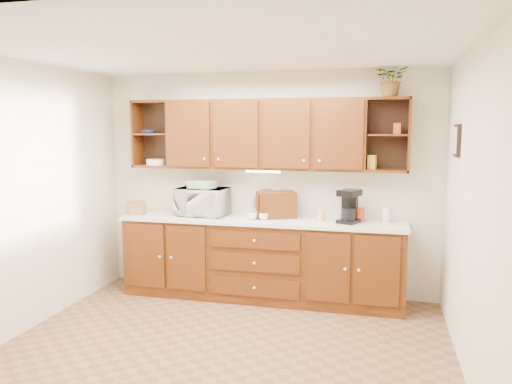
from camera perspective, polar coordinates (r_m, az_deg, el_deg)
The scene contains 26 objects.
floor at distance 4.65m, azimuth -3.79°, elevation -17.67°, with size 4.00×4.00×0.00m, color brown.
ceiling at distance 4.26m, azimuth -4.10°, elevation 15.89°, with size 4.00×4.00×0.00m, color white.
back_wall at distance 5.94m, azimuth 1.29°, elevation 0.91°, with size 4.00×4.00×0.00m, color beige.
left_wall at distance 5.24m, azimuth -25.22°, elevation -0.66°, with size 3.50×3.50×0.00m, color beige.
right_wall at distance 4.12m, azimuth 23.58°, elevation -2.56°, with size 3.50×3.50×0.00m, color beige.
base_cabinets at distance 5.81m, azimuth 0.60°, elevation -7.77°, with size 3.20×0.60×0.90m, color #331705.
countertop at distance 5.70m, azimuth 0.59°, elevation -3.23°, with size 3.24×0.64×0.04m, color white.
upper_cabinets at distance 5.75m, azimuth 1.04°, elevation 6.62°, with size 3.20×0.33×0.80m.
undercabinet_light at distance 5.72m, azimuth 0.82°, elevation 2.37°, with size 0.40×0.05×0.03m, color white.
framed_picture at distance 4.95m, azimuth 21.99°, elevation 5.48°, with size 0.03×0.24×0.30m, color black.
wicker_basket at distance 6.14m, azimuth -13.54°, elevation -1.78°, with size 0.24×0.24×0.15m, color olive.
microwave at distance 5.91m, azimuth -6.17°, elevation -1.11°, with size 0.58×0.40×0.32m, color silver.
towel_stack at distance 5.88m, azimuth -6.20°, elevation 0.86°, with size 0.28×0.21×0.08m, color #E1E169.
wine_bottle at distance 5.90m, azimuth -5.03°, elevation -1.10°, with size 0.06×0.06×0.33m, color black.
woven_tray at distance 5.93m, azimuth 1.22°, elevation -2.52°, with size 0.31×0.31×0.02m, color olive.
bread_box at distance 5.73m, azimuth 2.31°, elevation -1.46°, with size 0.43×0.27×0.30m, color #331705.
mug_tree at distance 5.63m, azimuth 0.23°, elevation -2.70°, with size 0.26×0.25×0.28m.
canister_red at distance 5.62m, azimuth 11.70°, elevation -2.56°, with size 0.11×0.11×0.15m, color #A52D17.
canister_white at distance 5.61m, azimuth 14.63°, elevation -2.55°, with size 0.09×0.09×0.17m, color white.
canister_yellow at distance 5.56m, azimuth 7.46°, elevation -2.71°, with size 0.08×0.08×0.12m, color gold.
coffee_maker at distance 5.52m, azimuth 10.61°, elevation -1.66°, with size 0.27×0.31×0.36m.
bowl_stack at distance 6.21m, azimuth -12.21°, elevation 6.77°, with size 0.17×0.17×0.04m, color navy.
plate_stack at distance 6.17m, azimuth -11.40°, elevation 3.38°, with size 0.23×0.23×0.07m, color white.
pantry_box_yellow at distance 5.57m, azimuth 13.11°, elevation 3.34°, with size 0.08×0.07×0.15m, color gold.
pantry_box_red at distance 5.57m, azimuth 15.89°, elevation 6.99°, with size 0.08×0.07×0.12m, color #A52D17.
potted_plant at distance 5.56m, azimuth 15.28°, elevation 12.37°, with size 0.34×0.29×0.37m, color #999999.
Camera 1 is at (1.31, -4.01, 1.96)m, focal length 35.00 mm.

